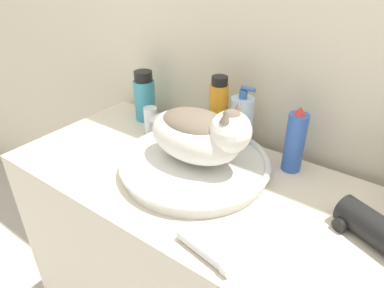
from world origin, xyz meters
TOP-DOWN VIEW (x-y plane):
  - wall_back at (0.00, 0.57)m, footprint 8.00×0.05m
  - vanity_counter at (0.00, 0.26)m, footprint 1.11×0.52m
  - sink_basin at (-0.03, 0.28)m, footprint 0.42×0.42m
  - cat at (-0.01, 0.28)m, footprint 0.29×0.26m
  - faucet at (-0.25, 0.36)m, footprint 0.13×0.07m
  - shampoo_bottle_tall at (-0.06, 0.45)m, footprint 0.06×0.06m
  - mouthwash_bottle at (-0.37, 0.45)m, footprint 0.07×0.07m
  - spray_bottle_trigger at (0.19, 0.45)m, footprint 0.05×0.05m
  - soap_pump_bottle at (0.02, 0.45)m, footprint 0.07×0.07m
  - cream_tube at (0.17, 0.05)m, footprint 0.15×0.06m
  - hair_dryer at (0.44, 0.29)m, footprint 0.20×0.14m

SIDE VIEW (x-z plane):
  - vanity_counter at x=0.00m, z-range 0.00..0.87m
  - cream_tube at x=0.17m, z-range 0.87..0.91m
  - sink_basin at x=-0.03m, z-range 0.88..0.92m
  - hair_dryer at x=0.44m, z-range 0.87..0.94m
  - faucet at x=-0.25m, z-range 0.87..1.00m
  - mouthwash_bottle at x=-0.37m, z-range 0.87..1.05m
  - spray_bottle_trigger at x=0.19m, z-range 0.87..1.06m
  - soap_pump_bottle at x=0.02m, z-range 0.86..1.07m
  - shampoo_bottle_tall at x=-0.06m, z-range 0.87..1.09m
  - cat at x=-0.01m, z-range 0.91..1.09m
  - wall_back at x=0.00m, z-range 0.00..2.40m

